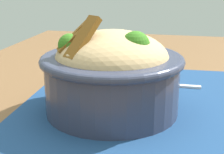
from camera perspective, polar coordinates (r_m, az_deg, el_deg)
table at (r=0.54m, az=6.98°, el=-12.30°), size 1.22×0.85×0.72m
placemat at (r=0.51m, az=3.92°, el=-4.72°), size 0.41×0.35×0.00m
bowl at (r=0.46m, az=-0.04°, el=0.90°), size 0.20×0.20×0.14m
fork at (r=0.59m, az=8.29°, el=-1.25°), size 0.02×0.12×0.00m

